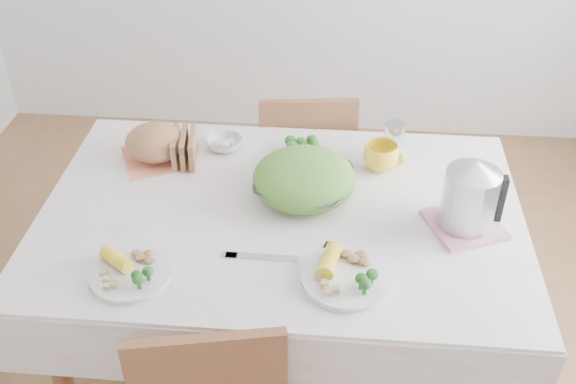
# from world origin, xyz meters

# --- Properties ---
(floor) EXTENTS (3.60, 3.60, 0.00)m
(floor) POSITION_xyz_m (0.00, 0.00, 0.00)
(floor) COLOR brown
(floor) RESTS_ON ground
(dining_table) EXTENTS (1.40, 0.90, 0.75)m
(dining_table) POSITION_xyz_m (0.00, 0.00, 0.38)
(dining_table) COLOR brown
(dining_table) RESTS_ON floor
(tablecloth) EXTENTS (1.50, 1.00, 0.01)m
(tablecloth) POSITION_xyz_m (0.00, 0.00, 0.76)
(tablecloth) COLOR white
(tablecloth) RESTS_ON dining_table
(chair_far) EXTENTS (0.44, 0.44, 0.86)m
(chair_far) POSITION_xyz_m (0.03, 0.71, 0.47)
(chair_far) COLOR brown
(chair_far) RESTS_ON floor
(salad_bowl) EXTENTS (0.36, 0.36, 0.08)m
(salad_bowl) POSITION_xyz_m (0.07, 0.09, 0.80)
(salad_bowl) COLOR white
(salad_bowl) RESTS_ON tablecloth
(dinner_plate_left) EXTENTS (0.31, 0.31, 0.02)m
(dinner_plate_left) POSITION_xyz_m (-0.38, -0.33, 0.77)
(dinner_plate_left) COLOR white
(dinner_plate_left) RESTS_ON tablecloth
(dinner_plate_right) EXTENTS (0.35, 0.35, 0.02)m
(dinner_plate_right) POSITION_xyz_m (0.21, -0.30, 0.77)
(dinner_plate_right) COLOR white
(dinner_plate_right) RESTS_ON tablecloth
(broccoli_plate) EXTENTS (0.27, 0.27, 0.02)m
(broccoli_plate) POSITION_xyz_m (0.04, 0.31, 0.77)
(broccoli_plate) COLOR beige
(broccoli_plate) RESTS_ON tablecloth
(napkin) EXTENTS (0.29, 0.29, 0.00)m
(napkin) POSITION_xyz_m (-0.46, 0.26, 0.76)
(napkin) COLOR #E47251
(napkin) RESTS_ON tablecloth
(bread_loaf) EXTENTS (0.21, 0.20, 0.12)m
(bread_loaf) POSITION_xyz_m (-0.46, 0.26, 0.82)
(bread_loaf) COLOR brown
(bread_loaf) RESTS_ON napkin
(fruit_bowl) EXTENTS (0.14, 0.14, 0.04)m
(fruit_bowl) POSITION_xyz_m (-0.23, 0.34, 0.78)
(fruit_bowl) COLOR white
(fruit_bowl) RESTS_ON tablecloth
(yellow_mug) EXTENTS (0.13, 0.13, 0.09)m
(yellow_mug) POSITION_xyz_m (0.31, 0.26, 0.81)
(yellow_mug) COLOR yellow
(yellow_mug) RESTS_ON tablecloth
(glass_tumbler) EXTENTS (0.09, 0.09, 0.13)m
(glass_tumbler) POSITION_xyz_m (0.36, 0.34, 0.83)
(glass_tumbler) COLOR white
(glass_tumbler) RESTS_ON tablecloth
(pink_tray) EXTENTS (0.26, 0.26, 0.02)m
(pink_tray) POSITION_xyz_m (0.56, -0.03, 0.77)
(pink_tray) COLOR #CC7C8D
(pink_tray) RESTS_ON tablecloth
(electric_kettle) EXTENTS (0.18, 0.18, 0.22)m
(electric_kettle) POSITION_xyz_m (0.56, -0.03, 0.88)
(electric_kettle) COLOR #B2B5BA
(electric_kettle) RESTS_ON pink_tray
(fork_right) EXTENTS (0.06, 0.16, 0.00)m
(fork_right) POSITION_xyz_m (0.13, -0.23, 0.76)
(fork_right) COLOR silver
(fork_right) RESTS_ON tablecloth
(knife) EXTENTS (0.21, 0.03, 0.00)m
(knife) POSITION_xyz_m (-0.03, -0.22, 0.76)
(knife) COLOR silver
(knife) RESTS_ON tablecloth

